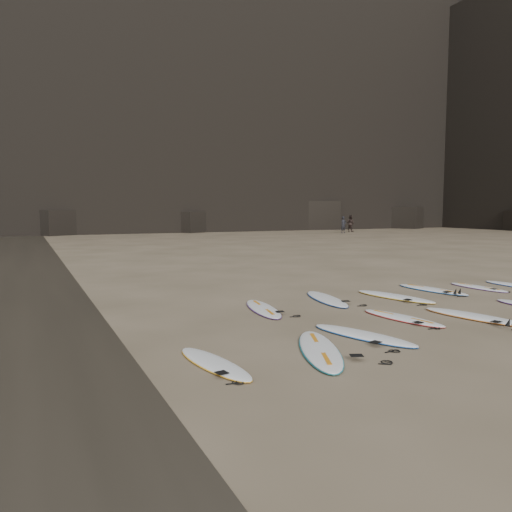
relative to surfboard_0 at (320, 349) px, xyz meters
The scene contains 14 objects.
ground 3.97m from the surfboard_0, 16.77° to the left, with size 240.00×240.00×0.00m, color #897559.
headland 60.80m from the surfboard_0, 61.03° to the left, with size 170.00×101.00×63.47m.
surfboard_0 is the anchor object (origin of this frame).
surfboard_1 1.50m from the surfboard_0, 21.29° to the left, with size 0.60×2.51×0.09m, color white.
surfboard_2 3.59m from the surfboard_0, 24.55° to the left, with size 0.56×2.34×0.08m, color white.
surfboard_3 5.01m from the surfboard_0, ahead, with size 0.64×2.67×0.10m, color white.
surfboard_5 3.95m from the surfboard_0, 79.62° to the left, with size 0.61×2.54×0.09m, color white.
surfboard_6 5.30m from the surfboard_0, 55.65° to the left, with size 0.65×2.69×0.10m, color white.
surfboard_7 6.34m from the surfboard_0, 37.33° to the left, with size 0.65×2.71×0.10m, color white.
surfboard_8 8.25m from the surfboard_0, 31.88° to the left, with size 0.63×2.62×0.09m, color white.
surfboard_9 9.67m from the surfboard_0, 24.98° to the left, with size 0.54×2.23×0.08m, color white.
surfboard_11 2.04m from the surfboard_0, behind, with size 0.53×2.22×0.08m, color white.
person_a 45.45m from the surfboard_0, 54.57° to the left, with size 0.66×0.44×1.82m, color black.
person_b 49.12m from the surfboard_0, 53.70° to the left, with size 0.92×0.72×1.90m, color black.
Camera 1 is at (-8.67, -8.81, 2.64)m, focal length 35.00 mm.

